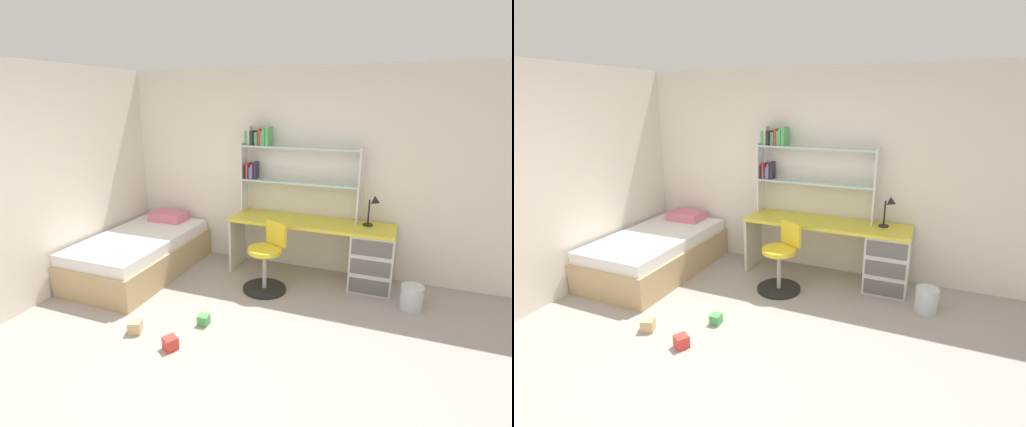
% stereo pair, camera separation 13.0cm
% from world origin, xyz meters
% --- Properties ---
extents(ground_plane, '(5.72, 6.02, 0.02)m').
position_xyz_m(ground_plane, '(0.00, 0.00, -0.01)').
color(ground_plane, '#9E938C').
extents(room_shell, '(5.72, 6.02, 2.59)m').
position_xyz_m(room_shell, '(-1.23, 1.24, 1.30)').
color(room_shell, silver).
rests_on(room_shell, ground_plane).
extents(desk, '(2.03, 0.55, 0.75)m').
position_xyz_m(desk, '(0.83, 2.21, 0.42)').
color(desk, gold).
rests_on(desk, ground_plane).
extents(bookshelf_hutch, '(1.51, 0.22, 1.13)m').
position_xyz_m(bookshelf_hutch, '(-0.14, 2.37, 1.44)').
color(bookshelf_hutch, silver).
rests_on(bookshelf_hutch, desk).
extents(desk_lamp, '(0.20, 0.17, 0.38)m').
position_xyz_m(desk_lamp, '(1.02, 2.27, 1.00)').
color(desk_lamp, black).
rests_on(desk_lamp, desk).
extents(swivel_chair, '(0.52, 0.52, 0.82)m').
position_xyz_m(swivel_chair, '(-0.11, 1.70, 0.33)').
color(swivel_chair, black).
rests_on(swivel_chair, ground_plane).
extents(bed_platform, '(1.06, 1.88, 0.64)m').
position_xyz_m(bed_platform, '(-1.81, 1.56, 0.26)').
color(bed_platform, tan).
rests_on(bed_platform, ground_plane).
extents(waste_bin, '(0.24, 0.24, 0.26)m').
position_xyz_m(waste_bin, '(1.52, 1.84, 0.13)').
color(waste_bin, silver).
rests_on(waste_bin, ground_plane).
extents(toy_block_natural_0, '(0.16, 0.16, 0.12)m').
position_xyz_m(toy_block_natural_0, '(-1.00, 0.37, 0.06)').
color(toy_block_natural_0, tan).
rests_on(toy_block_natural_0, ground_plane).
extents(toy_block_green_1, '(0.11, 0.11, 0.10)m').
position_xyz_m(toy_block_green_1, '(-0.44, 0.74, 0.05)').
color(toy_block_green_1, '#479E51').
rests_on(toy_block_green_1, ground_plane).
extents(toy_block_red_2, '(0.16, 0.16, 0.12)m').
position_xyz_m(toy_block_red_2, '(-0.53, 0.27, 0.06)').
color(toy_block_red_2, red).
rests_on(toy_block_red_2, ground_plane).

